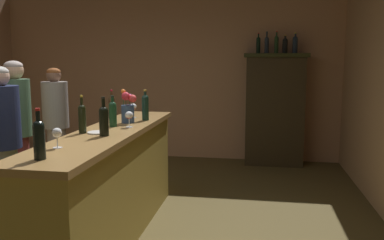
% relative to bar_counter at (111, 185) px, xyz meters
% --- Properties ---
extents(wall_back, '(5.74, 0.12, 2.78)m').
position_rel_bar_counter_xyz_m(wall_back, '(-0.22, 3.31, 0.88)').
color(wall_back, tan).
rests_on(wall_back, ground).
extents(bar_counter, '(0.54, 2.65, 1.02)m').
position_rel_bar_counter_xyz_m(bar_counter, '(0.00, 0.00, 0.00)').
color(bar_counter, olive).
rests_on(bar_counter, ground).
extents(display_cabinet, '(0.96, 0.43, 1.73)m').
position_rel_bar_counter_xyz_m(display_cabinet, '(1.55, 3.01, 0.39)').
color(display_cabinet, '#342A18').
rests_on(display_cabinet, ground).
extents(wine_bottle_riesling, '(0.07, 0.07, 0.32)m').
position_rel_bar_counter_xyz_m(wine_bottle_riesling, '(-0.17, 0.54, 0.65)').
color(wine_bottle_riesling, '#462E18').
rests_on(wine_bottle_riesling, bar_counter).
extents(wine_bottle_rose, '(0.08, 0.08, 0.32)m').
position_rel_bar_counter_xyz_m(wine_bottle_rose, '(0.06, -0.26, 0.64)').
color(wine_bottle_rose, black).
rests_on(wine_bottle_rose, bar_counter).
extents(wine_bottle_chardonnay, '(0.06, 0.06, 0.32)m').
position_rel_bar_counter_xyz_m(wine_bottle_chardonnay, '(-0.17, -0.18, 0.64)').
color(wine_bottle_chardonnay, black).
rests_on(wine_bottle_chardonnay, bar_counter).
extents(wine_bottle_pinot, '(0.07, 0.07, 0.32)m').
position_rel_bar_counter_xyz_m(wine_bottle_pinot, '(0.15, 0.63, 0.65)').
color(wine_bottle_pinot, '#163023').
rests_on(wine_bottle_pinot, bar_counter).
extents(wine_bottle_malbec, '(0.07, 0.07, 0.32)m').
position_rel_bar_counter_xyz_m(wine_bottle_malbec, '(-0.03, -1.08, 0.64)').
color(wine_bottle_malbec, black).
rests_on(wine_bottle_malbec, bar_counter).
extents(wine_bottle_syrah, '(0.07, 0.07, 0.29)m').
position_rel_bar_counter_xyz_m(wine_bottle_syrah, '(-0.04, 0.19, 0.64)').
color(wine_bottle_syrah, '#173D21').
rests_on(wine_bottle_syrah, bar_counter).
extents(wine_glass_front, '(0.07, 0.07, 0.14)m').
position_rel_bar_counter_xyz_m(wine_glass_front, '(-0.09, -0.76, 0.61)').
color(wine_glass_front, white).
rests_on(wine_glass_front, bar_counter).
extents(wine_glass_mid, '(0.08, 0.08, 0.15)m').
position_rel_bar_counter_xyz_m(wine_glass_mid, '(0.13, 0.18, 0.61)').
color(wine_glass_mid, white).
rests_on(wine_glass_mid, bar_counter).
extents(wine_glass_rear, '(0.08, 0.08, 0.15)m').
position_rel_bar_counter_xyz_m(wine_glass_rear, '(-0.03, 0.79, 0.62)').
color(wine_glass_rear, white).
rests_on(wine_glass_rear, bar_counter).
extents(flower_arrangement, '(0.16, 0.15, 0.33)m').
position_rel_bar_counter_xyz_m(flower_arrangement, '(0.03, 0.44, 0.65)').
color(flower_arrangement, '#32496F').
rests_on(flower_arrangement, bar_counter).
extents(cheese_plate, '(0.17, 0.17, 0.01)m').
position_rel_bar_counter_xyz_m(cheese_plate, '(-0.04, -0.16, 0.51)').
color(cheese_plate, white).
rests_on(cheese_plate, bar_counter).
extents(display_bottle_left, '(0.06, 0.06, 0.31)m').
position_rel_bar_counter_xyz_m(display_bottle_left, '(1.27, 3.01, 1.36)').
color(display_bottle_left, black).
rests_on(display_bottle_left, display_cabinet).
extents(display_bottle_midleft, '(0.07, 0.07, 0.33)m').
position_rel_bar_counter_xyz_m(display_bottle_midleft, '(1.40, 3.01, 1.36)').
color(display_bottle_midleft, '#212B36').
rests_on(display_bottle_midleft, display_cabinet).
extents(display_bottle_center, '(0.06, 0.06, 0.34)m').
position_rel_bar_counter_xyz_m(display_bottle_center, '(1.54, 3.01, 1.37)').
color(display_bottle_center, '#1D391C').
rests_on(display_bottle_center, display_cabinet).
extents(display_bottle_midright, '(0.08, 0.08, 0.28)m').
position_rel_bar_counter_xyz_m(display_bottle_midright, '(1.67, 3.01, 1.35)').
color(display_bottle_midright, black).
rests_on(display_bottle_midright, display_cabinet).
extents(display_bottle_right, '(0.08, 0.08, 0.31)m').
position_rel_bar_counter_xyz_m(display_bottle_right, '(1.82, 3.01, 1.36)').
color(display_bottle_right, '#1A2838').
rests_on(display_bottle_right, display_cabinet).
extents(patron_in_grey, '(0.32, 0.32, 1.53)m').
position_rel_bar_counter_xyz_m(patron_in_grey, '(-1.26, 1.39, 0.33)').
color(patron_in_grey, '#9E9393').
rests_on(patron_in_grey, ground).
extents(patron_in_navy, '(0.34, 0.34, 1.57)m').
position_rel_bar_counter_xyz_m(patron_in_navy, '(-1.14, 0.14, 0.35)').
color(patron_in_navy, gray).
rests_on(patron_in_navy, ground).
extents(patron_redhead, '(0.32, 0.32, 1.62)m').
position_rel_bar_counter_xyz_m(patron_redhead, '(-1.33, 0.68, 0.40)').
color(patron_redhead, maroon).
rests_on(patron_redhead, ground).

